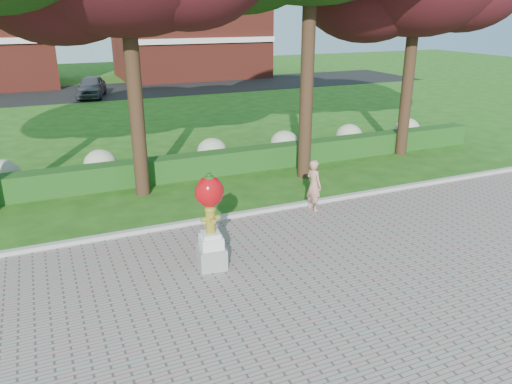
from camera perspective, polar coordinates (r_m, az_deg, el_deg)
ground at (r=11.51m, az=3.35°, el=-8.35°), size 100.00×100.00×0.00m
walkway at (r=8.74m, az=16.00°, el=-19.47°), size 40.00×14.00×0.04m
curb at (r=13.95m, az=-2.21°, el=-2.69°), size 40.00×0.18×0.15m
lawn_hedge at (r=17.41m, az=-7.08°, el=3.00°), size 24.00×0.70×0.80m
hydrangea_row at (r=18.44m, az=-6.31°, el=4.49°), size 20.10×1.10×0.99m
street at (r=37.67m, az=-16.59°, el=10.96°), size 50.00×8.00×0.02m
building_right at (r=44.87m, az=-7.56°, el=17.04°), size 12.00×8.00×6.40m
hydrant_sculpture at (r=10.88m, az=-5.23°, el=-3.08°), size 0.65×0.65×2.20m
woman at (r=14.26m, az=6.62°, el=0.77°), size 0.46×0.61×1.50m
parked_car at (r=35.37m, az=-18.32°, el=11.37°), size 2.56×4.29×1.37m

